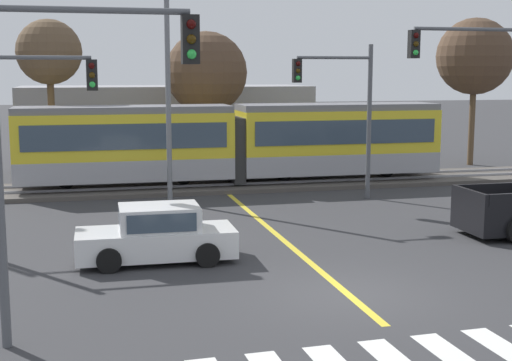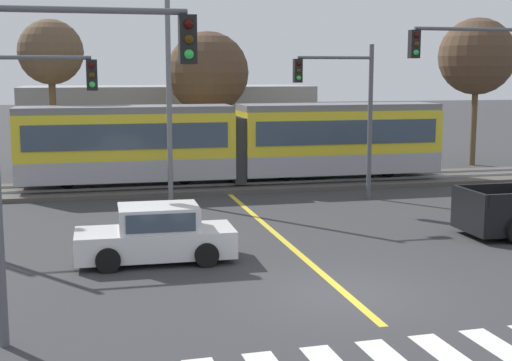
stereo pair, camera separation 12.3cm
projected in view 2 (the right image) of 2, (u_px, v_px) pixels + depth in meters
The scene contains 16 objects.
ground_plane at pixel (346, 294), 16.31m from camera, with size 200.00×200.00×0.00m, color #333335.
track_bed at pixel (221, 185), 31.39m from camera, with size 120.00×4.00×0.18m, color #4C4742.
rail_near at pixel (224, 184), 30.67m from camera, with size 120.00×0.08×0.10m, color #939399.
rail_far at pixel (218, 180), 32.06m from camera, with size 120.00×0.08×0.10m, color #939399.
light_rail_tram at pixel (236, 141), 31.23m from camera, with size 18.50×2.64×3.43m.
lane_centre_line at pixel (280, 238), 21.85m from camera, with size 0.20×15.85×0.01m, color gold.
sedan_crossing at pixel (156, 236), 19.05m from camera, with size 4.23×1.97×1.52m.
traffic_light_near_left at pixel (61, 112), 12.84m from camera, with size 3.75×0.38×6.64m.
traffic_light_mid_left at pixel (3, 112), 20.40m from camera, with size 4.25×0.38×5.77m.
traffic_light_far_right at pixel (345, 100), 27.78m from camera, with size 3.25×0.38×6.10m.
traffic_light_mid_right at pixel (486, 88), 23.71m from camera, with size 4.25×0.38×6.80m.
street_lamp_centre at pixel (173, 76), 27.01m from camera, with size 1.98×0.28×8.66m.
bare_tree_west at pixel (51, 53), 32.60m from camera, with size 2.98×2.98×7.43m.
bare_tree_east at pixel (208, 73), 35.72m from camera, with size 4.10×4.10×7.05m.
bare_tree_far_east at pixel (477, 57), 37.97m from camera, with size 4.08×4.08×7.88m.
building_backdrop_far at pixel (168, 122), 41.60m from camera, with size 16.36×6.00×4.22m, color gray.
Camera 2 is at (-5.62, -14.83, 5.05)m, focal length 50.00 mm.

